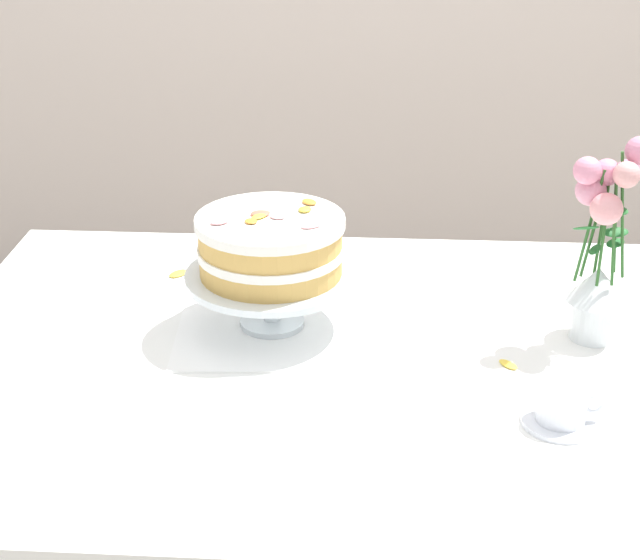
{
  "coord_description": "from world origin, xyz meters",
  "views": [
    {
      "loc": [
        0.03,
        -1.42,
        1.53
      ],
      "look_at": [
        -0.06,
        0.03,
        0.86
      ],
      "focal_mm": 56.26,
      "sensor_mm": 36.0,
      "label": 1
    }
  ],
  "objects_px": {
    "cake_stand": "(271,282)",
    "layer_cake": "(271,245)",
    "teacup": "(562,408)",
    "flower_vase": "(602,252)",
    "dining_table": "(353,408)"
  },
  "relations": [
    {
      "from": "flower_vase",
      "to": "cake_stand",
      "type": "bearing_deg",
      "value": 179.2
    },
    {
      "from": "cake_stand",
      "to": "flower_vase",
      "type": "bearing_deg",
      "value": -0.8
    },
    {
      "from": "dining_table",
      "to": "teacup",
      "type": "distance_m",
      "value": 0.36
    },
    {
      "from": "teacup",
      "to": "layer_cake",
      "type": "bearing_deg",
      "value": 148.3
    },
    {
      "from": "cake_stand",
      "to": "flower_vase",
      "type": "height_order",
      "value": "flower_vase"
    },
    {
      "from": "dining_table",
      "to": "layer_cake",
      "type": "height_order",
      "value": "layer_cake"
    },
    {
      "from": "dining_table",
      "to": "teacup",
      "type": "bearing_deg",
      "value": -28.34
    },
    {
      "from": "cake_stand",
      "to": "layer_cake",
      "type": "bearing_deg",
      "value": 52.5
    },
    {
      "from": "dining_table",
      "to": "cake_stand",
      "type": "xyz_separation_m",
      "value": [
        -0.14,
        0.11,
        0.17
      ]
    },
    {
      "from": "cake_stand",
      "to": "layer_cake",
      "type": "height_order",
      "value": "layer_cake"
    },
    {
      "from": "flower_vase",
      "to": "teacup",
      "type": "relative_size",
      "value": 2.96
    },
    {
      "from": "teacup",
      "to": "flower_vase",
      "type": "bearing_deg",
      "value": 71.12
    },
    {
      "from": "layer_cake",
      "to": "flower_vase",
      "type": "relative_size",
      "value": 0.71
    },
    {
      "from": "cake_stand",
      "to": "teacup",
      "type": "distance_m",
      "value": 0.53
    },
    {
      "from": "dining_table",
      "to": "flower_vase",
      "type": "relative_size",
      "value": 4.05
    }
  ]
}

